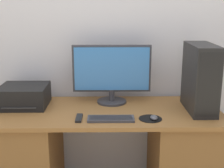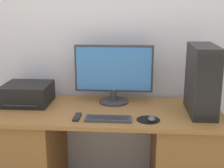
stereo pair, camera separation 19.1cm
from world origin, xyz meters
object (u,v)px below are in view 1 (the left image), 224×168
at_px(computer_tower, 200,78).
at_px(remote_control, 79,118).
at_px(mouse, 154,118).
at_px(printer, 24,96).
at_px(keyboard, 111,119).
at_px(monitor, 112,72).

distance_m(computer_tower, remote_control, 0.93).
height_order(mouse, printer, printer).
height_order(printer, remote_control, printer).
distance_m(mouse, computer_tower, 0.47).
xyz_separation_m(computer_tower, remote_control, (-0.88, -0.18, -0.24)).
bearing_deg(remote_control, keyboard, -5.13).
relative_size(keyboard, remote_control, 2.19).
distance_m(keyboard, computer_tower, 0.73).
height_order(mouse, computer_tower, computer_tower).
height_order(computer_tower, printer, computer_tower).
distance_m(printer, remote_control, 0.55).
relative_size(monitor, mouse, 8.27).
distance_m(keyboard, remote_control, 0.22).
bearing_deg(monitor, remote_control, -121.65).
height_order(monitor, remote_control, monitor).
bearing_deg(monitor, printer, -173.48).
relative_size(monitor, keyboard, 1.93).
distance_m(computer_tower, printer, 1.35).
xyz_separation_m(monitor, keyboard, (-0.01, -0.40, -0.24)).
xyz_separation_m(monitor, computer_tower, (0.65, -0.20, -0.00)).
bearing_deg(remote_control, computer_tower, 11.29).
bearing_deg(keyboard, printer, 154.78).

